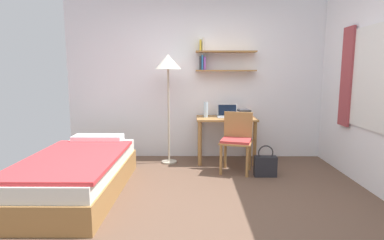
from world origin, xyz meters
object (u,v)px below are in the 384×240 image
object	(u,v)px
book_stack	(244,113)
handbag	(265,165)
desk	(226,126)
water_bottle	(206,110)
standing_lamp	(168,68)
desk_chair	(237,139)
bed	(79,174)
laptop	(227,114)

from	to	relation	value
book_stack	handbag	bearing A→B (deg)	-77.66
desk	water_bottle	distance (m)	0.41
desk	standing_lamp	xyz separation A→B (m)	(-0.90, -0.09, 0.91)
desk	handbag	bearing A→B (deg)	-57.34
desk_chair	water_bottle	distance (m)	0.77
bed	handbag	xyz separation A→B (m)	(2.33, 0.62, -0.09)
bed	book_stack	world-z (taller)	book_stack
desk	book_stack	distance (m)	0.36
laptop	water_bottle	size ratio (longest dim) A/B	1.35
standing_lamp	handbag	size ratio (longest dim) A/B	3.88
water_bottle	desk	bearing A→B (deg)	-5.40
water_bottle	book_stack	xyz separation A→B (m)	(0.62, 0.03, -0.06)
standing_lamp	book_stack	distance (m)	1.40
water_bottle	book_stack	bearing A→B (deg)	2.39
bed	water_bottle	bearing A→B (deg)	42.06
laptop	handbag	bearing A→B (deg)	-60.49
desk_chair	book_stack	size ratio (longest dim) A/B	3.51
bed	handbag	world-z (taller)	bed
standing_lamp	water_bottle	size ratio (longest dim) A/B	6.97
bed	standing_lamp	distance (m)	2.02
water_bottle	handbag	size ratio (longest dim) A/B	0.56
laptop	handbag	size ratio (longest dim) A/B	0.75
standing_lamp	bed	bearing A→B (deg)	-127.07
desk_chair	water_bottle	size ratio (longest dim) A/B	3.51
desk	standing_lamp	world-z (taller)	standing_lamp
bed	desk_chair	world-z (taller)	desk_chair
laptop	bed	bearing A→B (deg)	-143.23
desk_chair	laptop	distance (m)	0.64
standing_lamp	book_stack	xyz separation A→B (m)	(1.20, 0.15, -0.71)
book_stack	laptop	bearing A→B (deg)	-178.78
standing_lamp	desk_chair	bearing A→B (deg)	-22.85
desk_chair	laptop	bearing A→B (deg)	97.71
book_stack	desk	bearing A→B (deg)	-169.36
handbag	laptop	bearing A→B (deg)	119.51
bed	book_stack	bearing A→B (deg)	33.26
bed	standing_lamp	size ratio (longest dim) A/B	1.20
bed	water_bottle	world-z (taller)	water_bottle
desk_chair	handbag	size ratio (longest dim) A/B	1.95
handbag	bed	bearing A→B (deg)	-165.01
desk_chair	handbag	xyz separation A→B (m)	(0.37, -0.22, -0.33)
laptop	desk	bearing A→B (deg)	-117.97
bed	handbag	bearing A→B (deg)	14.99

